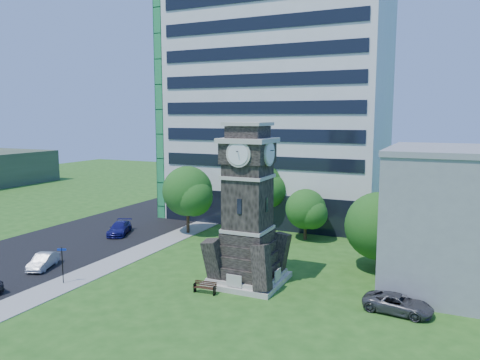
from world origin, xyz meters
The scene contains 14 objects.
ground centered at (0.00, 0.00, 0.00)m, with size 160.00×160.00×0.00m, color #235217.
sidewalk centered at (-9.50, 5.00, 0.03)m, with size 3.00×70.00×0.06m, color gray.
street centered at (-18.00, 5.00, 0.01)m, with size 14.00×80.00×0.02m, color black.
clock_tower centered at (3.00, 2.00, 5.28)m, with size 5.40×5.40×12.22m.
office_tall centered at (-3.20, 25.84, 14.22)m, with size 26.20×15.11×28.60m.
car_street_mid centered at (-13.95, -2.09, 0.61)m, with size 1.30×3.73×1.23m, color #BABDC3.
car_street_north centered at (-15.53, 9.74, 0.66)m, with size 1.85×4.56×1.32m, color navy.
car_east_lot centered at (14.13, 0.86, 0.61)m, with size 2.02×4.39×1.22m, color #424146.
park_bench centered at (1.10, -1.35, 0.47)m, with size 1.70×0.45×0.88m.
street_sign centered at (-9.65, -4.16, 1.78)m, with size 0.68×0.07×2.85m.
tree_nw centered at (-9.02, 13.33, 4.47)m, with size 5.97×5.42×7.37m.
tree_nc centered at (-2.66, 19.24, 4.91)m, with size 5.93×5.39×7.82m.
tree_ne centered at (3.41, 16.05, 3.08)m, with size 4.56×4.15×5.28m.
tree_east centered at (11.75, 8.98, 3.62)m, with size 6.13×5.57×6.56m.
Camera 1 is at (16.86, -29.67, 12.63)m, focal length 35.00 mm.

